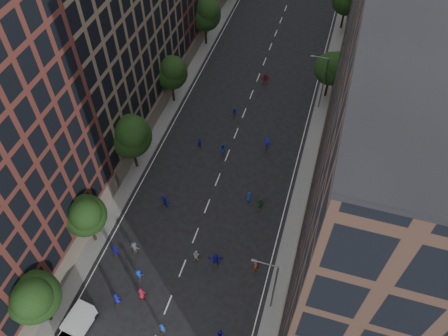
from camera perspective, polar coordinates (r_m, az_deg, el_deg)
name	(u,v)px	position (r m, az deg, el deg)	size (l,w,h in m)	color
ground	(243,115)	(66.54, 2.53, 6.90)	(240.00, 240.00, 0.00)	black
sidewalk_left	(186,71)	(74.84, -5.04, 12.49)	(4.00, 105.00, 0.15)	slate
sidewalk_right	(330,99)	(71.14, 13.63, 8.80)	(4.00, 105.00, 0.15)	slate
bldg_left_b	(88,9)	(59.28, -17.38, 19.18)	(14.00, 26.00, 34.00)	#846D56
bldg_right_a	(406,206)	(36.18, 22.65, -4.65)	(14.00, 30.00, 36.00)	#453025
bldg_right_b	(409,24)	(59.43, 23.05, 16.97)	(14.00, 28.00, 33.00)	#665E54
tree_left_0	(33,297)	(46.62, -23.68, -15.21)	(5.20, 5.20, 8.83)	black
tree_left_1	(85,215)	(50.31, -17.67, -5.88)	(4.80, 4.80, 8.21)	black
tree_left_2	(130,135)	(55.84, -12.13, 4.25)	(5.60, 5.60, 9.45)	black
tree_left_3	(171,72)	(65.49, -6.89, 12.40)	(5.00, 5.00, 8.58)	black
tree_left_4	(206,13)	(77.66, -2.39, 19.52)	(5.40, 5.40, 9.08)	black
tree_right_a	(333,68)	(68.03, 14.02, 12.61)	(5.00, 5.00, 8.39)	black
streetlamp_near	(272,285)	(44.62, 6.33, -14.92)	(2.64, 0.22, 9.06)	#595B60
streetlamp_far	(322,81)	(66.02, 12.73, 11.09)	(2.64, 0.22, 9.06)	#595B60
cargo_van	(77,325)	(49.38, -18.66, -18.81)	(2.55, 4.56, 2.32)	silver
skater_0	(117,298)	(49.86, -13.84, -16.21)	(0.81, 0.52, 1.65)	#1315A0
skater_1	(162,328)	(47.67, -8.05, -20.01)	(0.67, 0.44, 1.83)	blue
skater_2	(220,335)	(47.07, -0.53, -20.96)	(0.86, 0.67, 1.78)	#1813A0
skater_3	(139,275)	(50.60, -11.04, -13.51)	(1.02, 0.59, 1.58)	#163CB8
skater_4	(115,251)	(52.43, -14.02, -10.43)	(1.13, 0.47, 1.92)	#1E16B9
skater_5	(216,259)	(50.41, -1.10, -11.86)	(1.75, 0.56, 1.89)	#1615AB
skater_6	(142,293)	(49.46, -10.72, -15.80)	(0.88, 0.58, 1.81)	#AB1C2C
skater_7	(256,266)	(50.36, 4.14, -12.61)	(0.56, 0.37, 1.53)	#A63B1B
skater_8	(196,255)	(50.93, -3.66, -11.28)	(0.78, 0.60, 1.60)	silver
skater_9	(135,248)	(52.25, -11.60, -10.14)	(1.14, 0.66, 1.76)	#45454B
skater_10	(260,204)	(54.58, 4.76, -4.75)	(1.13, 0.47, 1.94)	#1C5F2C
skater_11	(165,202)	(55.25, -7.70, -4.38)	(1.61, 0.51, 1.73)	#1424A7
skater_12	(249,197)	(55.42, 3.29, -3.78)	(0.74, 0.48, 1.51)	#153FAC
skater_13	(199,143)	(61.31, -3.24, 3.31)	(0.63, 0.42, 1.74)	#18118F
skater_14	(223,150)	(60.25, -0.15, 2.42)	(0.90, 0.70, 1.86)	#1645B9
skater_15	(267,143)	(61.35, 5.63, 3.26)	(1.23, 0.71, 1.91)	#1A16BA
skater_16	(234,112)	(65.74, 1.37, 7.26)	(0.96, 0.40, 1.63)	#13399D
skater_17	(265,79)	(71.86, 5.41, 11.48)	(1.70, 0.54, 1.83)	maroon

